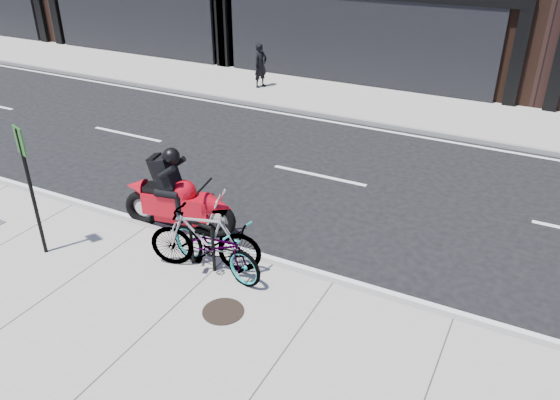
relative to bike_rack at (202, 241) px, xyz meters
The scene contains 10 objects.
ground 2.69m from the bike_rack, 85.41° to the left, with size 120.00×120.00×0.00m, color black.
sidewalk_near 2.48m from the bike_rack, 85.03° to the right, with size 60.00×6.00×0.13m, color gray.
sidewalk_far 10.37m from the bike_rack, 88.85° to the left, with size 60.00×3.50×0.13m, color gray.
bike_rack is the anchor object (origin of this frame).
bicycle_front 0.28m from the bike_rack, ahead, with size 0.69×1.97×1.04m, color gray.
bicycle_rear 0.10m from the bike_rack, ahead, with size 0.56×1.98×1.19m, color gray.
motorcycle 1.54m from the bike_rack, 138.31° to the left, with size 2.37×0.80×1.78m.
pedestrian 11.11m from the bike_rack, 113.87° to the left, with size 0.56×0.36×1.52m, color black.
manhole_cover 1.41m from the bike_rack, 42.38° to the right, with size 0.66×0.66×0.01m, color black.
sign_post 3.15m from the bike_rack, 161.76° to the right, with size 0.32×0.13×2.43m.
Camera 1 is at (4.63, -9.04, 5.69)m, focal length 35.00 mm.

